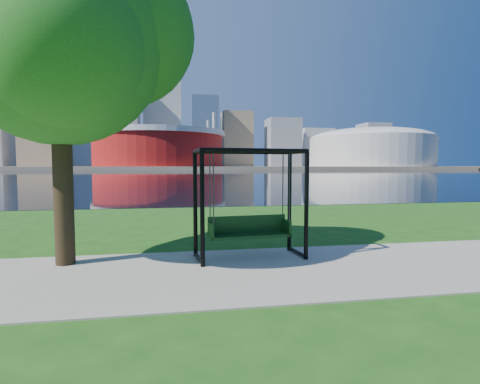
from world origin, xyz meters
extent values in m
plane|color=#1E5114|center=(0.00, 0.00, 0.00)|extent=(900.00, 900.00, 0.00)
cube|color=#9E937F|center=(0.00, -0.50, 0.01)|extent=(120.00, 4.00, 0.03)
cube|color=black|center=(0.00, 102.00, 0.01)|extent=(900.00, 180.00, 0.02)
cube|color=#937F60|center=(0.00, 306.00, 1.00)|extent=(900.00, 228.00, 2.00)
cylinder|color=maroon|center=(-10.00, 235.00, 13.00)|extent=(80.00, 80.00, 22.00)
cylinder|color=silver|center=(-10.00, 235.00, 22.50)|extent=(83.00, 83.00, 3.00)
cylinder|color=silver|center=(22.91, 254.00, 18.00)|extent=(2.00, 2.00, 32.00)
cylinder|color=silver|center=(-42.91, 254.00, 18.00)|extent=(2.00, 2.00, 32.00)
cylinder|color=silver|center=(-42.91, 216.00, 18.00)|extent=(2.00, 2.00, 32.00)
cylinder|color=silver|center=(22.91, 216.00, 18.00)|extent=(2.00, 2.00, 32.00)
cylinder|color=beige|center=(135.00, 235.00, 12.00)|extent=(84.00, 84.00, 20.00)
ellipsoid|color=beige|center=(135.00, 235.00, 21.00)|extent=(84.00, 84.00, 15.12)
cube|color=#998466|center=(-100.00, 300.00, 46.00)|extent=(26.00, 26.00, 88.00)
cube|color=slate|center=(-70.00, 325.00, 49.50)|extent=(30.00, 24.00, 95.00)
cube|color=gray|center=(-40.00, 305.00, 38.00)|extent=(24.00, 24.00, 72.00)
cube|color=silver|center=(-10.00, 335.00, 42.00)|extent=(32.00, 28.00, 80.00)
cube|color=slate|center=(25.00, 310.00, 31.00)|extent=(22.00, 22.00, 58.00)
cube|color=#998466|center=(55.00, 325.00, 26.00)|extent=(26.00, 26.00, 48.00)
cube|color=gray|center=(95.00, 315.00, 23.00)|extent=(28.00, 24.00, 42.00)
cube|color=silver|center=(135.00, 340.00, 20.00)|extent=(30.00, 26.00, 36.00)
cube|color=gray|center=(185.00, 320.00, 22.00)|extent=(24.00, 24.00, 40.00)
cube|color=#998466|center=(225.00, 335.00, 18.00)|extent=(26.00, 26.00, 32.00)
sphere|color=#998466|center=(-100.00, 300.00, 93.50)|extent=(10.00, 10.00, 10.00)
cylinder|color=black|center=(-0.57, -0.01, 1.28)|extent=(0.11, 0.11, 2.56)
cylinder|color=black|center=(1.87, 0.21, 1.28)|extent=(0.11, 0.11, 2.56)
cylinder|color=black|center=(-0.67, 0.99, 1.28)|extent=(0.11, 0.11, 2.56)
cylinder|color=black|center=(1.77, 1.21, 1.28)|extent=(0.11, 0.11, 2.56)
cylinder|color=black|center=(0.65, 0.10, 2.56)|extent=(2.45, 0.33, 0.10)
cylinder|color=black|center=(0.55, 1.10, 2.56)|extent=(2.45, 0.33, 0.10)
cylinder|color=black|center=(-0.62, 0.49, 2.56)|extent=(0.19, 1.01, 0.10)
cylinder|color=black|center=(-0.62, 0.49, 0.09)|extent=(0.17, 1.01, 0.08)
cylinder|color=black|center=(1.82, 0.71, 2.56)|extent=(0.19, 1.01, 0.10)
cylinder|color=black|center=(1.82, 0.71, 0.09)|extent=(0.17, 1.01, 0.08)
cube|color=black|center=(0.60, 0.60, 0.56)|extent=(1.99, 0.68, 0.07)
cube|color=black|center=(0.58, 0.82, 0.80)|extent=(1.95, 0.24, 0.42)
cube|color=black|center=(-0.34, 0.51, 0.71)|extent=(0.10, 0.50, 0.38)
cube|color=black|center=(1.54, 0.69, 0.71)|extent=(0.10, 0.50, 0.38)
cylinder|color=#323337|center=(-0.30, 0.31, 1.70)|extent=(0.03, 0.03, 1.62)
cylinder|color=#323337|center=(1.54, 0.48, 1.70)|extent=(0.03, 0.03, 1.62)
cylinder|color=#323337|center=(-0.34, 0.72, 1.70)|extent=(0.03, 0.03, 1.62)
cylinder|color=#323337|center=(1.50, 0.89, 1.70)|extent=(0.03, 0.03, 1.62)
cylinder|color=black|center=(-3.58, 0.75, 2.09)|extent=(0.42, 0.42, 4.19)
sphere|color=#24601C|center=(-3.58, 0.75, 4.95)|extent=(4.57, 4.57, 4.57)
sphere|color=#24601C|center=(-2.34, 1.32, 5.33)|extent=(3.43, 3.43, 3.43)
sphere|color=#24601C|center=(-3.20, -0.29, 4.47)|extent=(3.05, 3.05, 3.05)
sphere|color=#24601C|center=(-4.15, 1.89, 5.71)|extent=(3.24, 3.24, 3.24)
camera|label=1|loc=(-1.18, -8.05, 2.22)|focal=28.00mm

